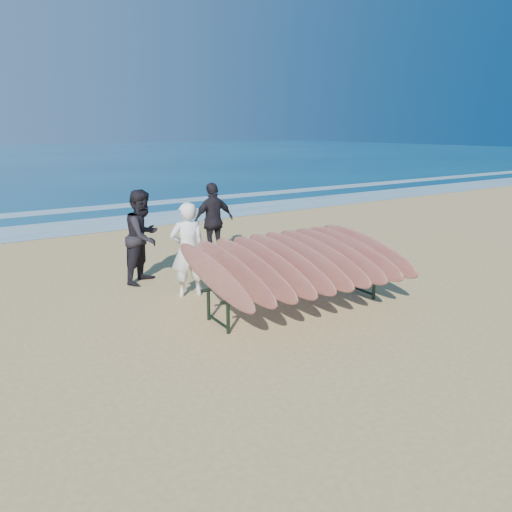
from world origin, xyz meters
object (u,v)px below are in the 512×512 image
(person_dark_b, at_px, (214,221))
(person_dark_a, at_px, (143,237))
(surfboard_rack, at_px, (297,262))
(person_white, at_px, (188,250))

(person_dark_b, bearing_deg, person_dark_a, 22.20)
(surfboard_rack, xyz_separation_m, person_white, (-1.18, 1.64, 0.03))
(person_white, distance_m, person_dark_a, 1.31)
(surfboard_rack, xyz_separation_m, person_dark_b, (0.58, 3.82, 0.06))
(surfboard_rack, distance_m, person_dark_b, 3.86)
(person_dark_a, bearing_deg, person_white, -111.54)
(person_white, distance_m, person_dark_b, 2.79)
(surfboard_rack, relative_size, person_dark_b, 1.85)
(surfboard_rack, height_order, person_white, person_white)
(surfboard_rack, xyz_separation_m, person_dark_a, (-1.51, 2.91, 0.09))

